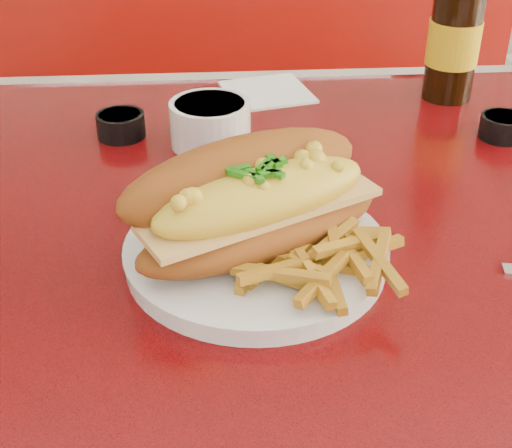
{
  "coord_description": "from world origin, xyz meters",
  "views": [
    {
      "loc": [
        -0.1,
        -0.61,
        1.15
      ],
      "look_at": [
        -0.06,
        -0.08,
        0.81
      ],
      "focal_mm": 50.0,
      "sensor_mm": 36.0,
      "label": 1
    }
  ],
  "objects": [
    {
      "name": "beer_bottle",
      "position": [
        0.23,
        0.3,
        0.87
      ],
      "size": [
        0.08,
        0.08,
        0.27
      ],
      "rotation": [
        0.0,
        0.0,
        0.23
      ],
      "color": "black",
      "rests_on": "diner_table"
    },
    {
      "name": "paper_napkin",
      "position": [
        -0.02,
        0.33,
        0.77
      ],
      "size": [
        0.14,
        0.14,
        0.0
      ],
      "primitive_type": "cube",
      "rotation": [
        0.0,
        0.0,
        0.24
      ],
      "color": "white",
      "rests_on": "diner_table"
    },
    {
      "name": "booth_bench_far",
      "position": [
        0.0,
        0.81,
        0.29
      ],
      "size": [
        1.2,
        0.51,
        0.9
      ],
      "color": "maroon",
      "rests_on": "ground"
    },
    {
      "name": "diner_table",
      "position": [
        0.0,
        0.0,
        0.61
      ],
      "size": [
        1.23,
        0.83,
        0.77
      ],
      "color": "#B40B0E",
      "rests_on": "ground"
    },
    {
      "name": "mac_hoagie",
      "position": [
        -0.06,
        -0.07,
        0.83
      ],
      "size": [
        0.27,
        0.21,
        0.11
      ],
      "rotation": [
        0.0,
        0.0,
        0.47
      ],
      "color": "brown",
      "rests_on": "dinner_plate"
    },
    {
      "name": "sauce_cup_left",
      "position": [
        -0.21,
        0.2,
        0.79
      ],
      "size": [
        0.08,
        0.08,
        0.03
      ],
      "rotation": [
        0.0,
        0.0,
        -0.4
      ],
      "color": "black",
      "rests_on": "diner_table"
    },
    {
      "name": "fork",
      "position": [
        -0.0,
        -0.04,
        0.79
      ],
      "size": [
        0.04,
        0.16,
        0.0
      ],
      "rotation": [
        0.0,
        0.0,
        1.43
      ],
      "color": "silver",
      "rests_on": "dinner_plate"
    },
    {
      "name": "fries_pile",
      "position": [
        -0.01,
        -0.11,
        0.8
      ],
      "size": [
        0.15,
        0.14,
        0.04
      ],
      "primitive_type": null,
      "rotation": [
        0.0,
        0.0,
        0.33
      ],
      "color": "gold",
      "rests_on": "dinner_plate"
    },
    {
      "name": "dinner_plate",
      "position": [
        -0.06,
        -0.08,
        0.78
      ],
      "size": [
        0.26,
        0.26,
        0.02
      ],
      "rotation": [
        0.0,
        0.0,
        0.08
      ],
      "color": "silver",
      "rests_on": "diner_table"
    },
    {
      "name": "gravy_ramekin",
      "position": [
        -0.1,
        0.17,
        0.8
      ],
      "size": [
        0.12,
        0.12,
        0.05
      ],
      "rotation": [
        0.0,
        0.0,
        -0.32
      ],
      "color": "silver",
      "rests_on": "diner_table"
    },
    {
      "name": "sauce_cup_right",
      "position": [
        0.26,
        0.17,
        0.79
      ],
      "size": [
        0.06,
        0.06,
        0.03
      ],
      "rotation": [
        0.0,
        0.0,
        -0.05
      ],
      "color": "black",
      "rests_on": "diner_table"
    }
  ]
}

